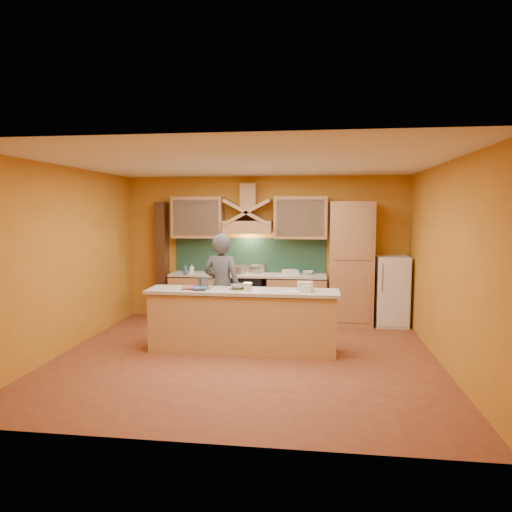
# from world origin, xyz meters

# --- Properties ---
(floor) EXTENTS (5.50, 5.00, 0.01)m
(floor) POSITION_xyz_m (0.00, 0.00, 0.00)
(floor) COLOR brown
(floor) RESTS_ON ground
(ceiling) EXTENTS (5.50, 5.00, 0.01)m
(ceiling) POSITION_xyz_m (0.00, 0.00, 2.80)
(ceiling) COLOR white
(ceiling) RESTS_ON wall_back
(wall_back) EXTENTS (5.50, 0.02, 2.80)m
(wall_back) POSITION_xyz_m (0.00, 2.50, 1.40)
(wall_back) COLOR orange
(wall_back) RESTS_ON floor
(wall_front) EXTENTS (5.50, 0.02, 2.80)m
(wall_front) POSITION_xyz_m (0.00, -2.50, 1.40)
(wall_front) COLOR orange
(wall_front) RESTS_ON floor
(wall_left) EXTENTS (0.02, 5.00, 2.80)m
(wall_left) POSITION_xyz_m (-2.75, 0.00, 1.40)
(wall_left) COLOR orange
(wall_left) RESTS_ON floor
(wall_right) EXTENTS (0.02, 5.00, 2.80)m
(wall_right) POSITION_xyz_m (2.75, 0.00, 1.40)
(wall_right) COLOR orange
(wall_right) RESTS_ON floor
(base_cabinet_left) EXTENTS (1.10, 0.60, 0.86)m
(base_cabinet_left) POSITION_xyz_m (-1.25, 2.20, 0.43)
(base_cabinet_left) COLOR tan
(base_cabinet_left) RESTS_ON floor
(base_cabinet_right) EXTENTS (1.10, 0.60, 0.86)m
(base_cabinet_right) POSITION_xyz_m (0.65, 2.20, 0.43)
(base_cabinet_right) COLOR tan
(base_cabinet_right) RESTS_ON floor
(counter_top) EXTENTS (3.00, 0.62, 0.04)m
(counter_top) POSITION_xyz_m (-0.30, 2.20, 0.90)
(counter_top) COLOR beige
(counter_top) RESTS_ON base_cabinet_left
(stove) EXTENTS (0.60, 0.58, 0.90)m
(stove) POSITION_xyz_m (-0.30, 2.20, 0.45)
(stove) COLOR black
(stove) RESTS_ON floor
(backsplash) EXTENTS (3.00, 0.03, 0.70)m
(backsplash) POSITION_xyz_m (-0.30, 2.48, 1.25)
(backsplash) COLOR #19382B
(backsplash) RESTS_ON wall_back
(range_hood) EXTENTS (0.92, 0.50, 0.24)m
(range_hood) POSITION_xyz_m (-0.30, 2.25, 1.82)
(range_hood) COLOR tan
(range_hood) RESTS_ON wall_back
(hood_chimney) EXTENTS (0.30, 0.30, 0.50)m
(hood_chimney) POSITION_xyz_m (-0.30, 2.35, 2.40)
(hood_chimney) COLOR tan
(hood_chimney) RESTS_ON wall_back
(upper_cabinet_left) EXTENTS (1.00, 0.35, 0.80)m
(upper_cabinet_left) POSITION_xyz_m (-1.30, 2.33, 2.00)
(upper_cabinet_left) COLOR tan
(upper_cabinet_left) RESTS_ON wall_back
(upper_cabinet_right) EXTENTS (1.00, 0.35, 0.80)m
(upper_cabinet_right) POSITION_xyz_m (0.70, 2.33, 2.00)
(upper_cabinet_right) COLOR tan
(upper_cabinet_right) RESTS_ON wall_back
(pantry_column) EXTENTS (0.80, 0.60, 2.30)m
(pantry_column) POSITION_xyz_m (1.65, 2.20, 1.15)
(pantry_column) COLOR tan
(pantry_column) RESTS_ON floor
(fridge) EXTENTS (0.58, 0.60, 1.30)m
(fridge) POSITION_xyz_m (2.40, 2.20, 0.65)
(fridge) COLOR white
(fridge) RESTS_ON floor
(trim_column_left) EXTENTS (0.20, 0.30, 2.30)m
(trim_column_left) POSITION_xyz_m (-2.05, 2.35, 1.15)
(trim_column_left) COLOR #472816
(trim_column_left) RESTS_ON floor
(island_body) EXTENTS (2.80, 0.55, 0.88)m
(island_body) POSITION_xyz_m (-0.10, 0.30, 0.44)
(island_body) COLOR tan
(island_body) RESTS_ON floor
(island_top) EXTENTS (2.90, 0.62, 0.05)m
(island_top) POSITION_xyz_m (-0.10, 0.30, 0.92)
(island_top) COLOR beige
(island_top) RESTS_ON island_body
(person) EXTENTS (0.74, 0.58, 1.77)m
(person) POSITION_xyz_m (-0.51, 0.76, 0.89)
(person) COLOR #4C4C51
(person) RESTS_ON floor
(pot_large) EXTENTS (0.32, 0.32, 0.16)m
(pot_large) POSITION_xyz_m (-0.45, 2.13, 0.98)
(pot_large) COLOR #B3B3BA
(pot_large) RESTS_ON stove
(pot_small) EXTENTS (0.25, 0.25, 0.13)m
(pot_small) POSITION_xyz_m (-0.18, 2.28, 0.97)
(pot_small) COLOR #BBBAC1
(pot_small) RESTS_ON stove
(soap_bottle_a) EXTENTS (0.09, 0.09, 0.17)m
(soap_bottle_a) POSITION_xyz_m (-1.41, 2.22, 1.01)
(soap_bottle_a) COLOR white
(soap_bottle_a) RESTS_ON counter_top
(soap_bottle_b) EXTENTS (0.09, 0.09, 0.22)m
(soap_bottle_b) POSITION_xyz_m (-1.46, 1.94, 1.03)
(soap_bottle_b) COLOR #305885
(soap_bottle_b) RESTS_ON counter_top
(bowl_back) EXTENTS (0.21, 0.21, 0.06)m
(bowl_back) POSITION_xyz_m (0.85, 2.31, 0.95)
(bowl_back) COLOR silver
(bowl_back) RESTS_ON counter_top
(dish_rack) EXTENTS (0.32, 0.29, 0.10)m
(dish_rack) POSITION_xyz_m (0.52, 2.17, 0.97)
(dish_rack) COLOR silver
(dish_rack) RESTS_ON counter_top
(book_lower) EXTENTS (0.25, 0.31, 0.03)m
(book_lower) POSITION_xyz_m (-1.03, 0.28, 0.96)
(book_lower) COLOR #A9413C
(book_lower) RESTS_ON island_top
(book_upper) EXTENTS (0.27, 0.32, 0.02)m
(book_upper) POSITION_xyz_m (-0.84, 0.21, 0.98)
(book_upper) COLOR #415D90
(book_upper) RESTS_ON island_top
(jar_large) EXTENTS (0.17, 0.17, 0.16)m
(jar_large) POSITION_xyz_m (-0.71, 0.33, 1.02)
(jar_large) COLOR silver
(jar_large) RESTS_ON island_top
(jar_small) EXTENTS (0.13, 0.13, 0.14)m
(jar_small) POSITION_xyz_m (-0.65, 0.36, 1.01)
(jar_small) COLOR white
(jar_small) RESTS_ON island_top
(kitchen_scale) EXTENTS (0.14, 0.14, 0.10)m
(kitchen_scale) POSITION_xyz_m (-0.01, 0.24, 1.00)
(kitchen_scale) COLOR silver
(kitchen_scale) RESTS_ON island_top
(mixing_bowl) EXTENTS (0.37, 0.37, 0.07)m
(mixing_bowl) POSITION_xyz_m (-0.16, 0.37, 0.98)
(mixing_bowl) COLOR silver
(mixing_bowl) RESTS_ON island_top
(cloth) EXTENTS (0.27, 0.22, 0.02)m
(cloth) POSITION_xyz_m (0.65, 0.14, 0.95)
(cloth) COLOR beige
(cloth) RESTS_ON island_top
(grocery_bag_a) EXTENTS (0.23, 0.20, 0.14)m
(grocery_bag_a) POSITION_xyz_m (0.84, 0.30, 1.02)
(grocery_bag_a) COLOR beige
(grocery_bag_a) RESTS_ON island_top
(grocery_bag_b) EXTENTS (0.19, 0.17, 0.10)m
(grocery_bag_b) POSITION_xyz_m (0.87, 0.24, 0.99)
(grocery_bag_b) COLOR beige
(grocery_bag_b) RESTS_ON island_top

